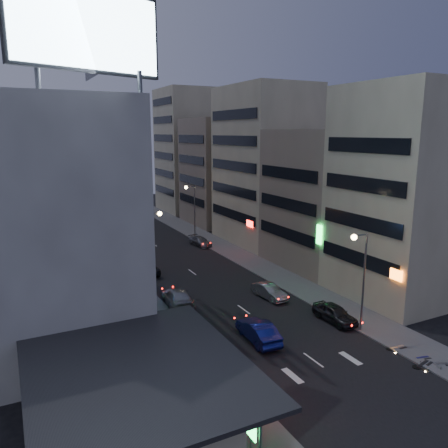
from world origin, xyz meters
TOP-DOWN VIEW (x-y plane):
  - ground at (0.00, 0.00)m, footprint 180.00×180.00m
  - sidewalk_left at (-8.00, 30.00)m, footprint 4.00×120.00m
  - sidewalk_right at (8.00, 30.00)m, footprint 4.00×120.00m
  - food_court at (-13.90, 2.00)m, footprint 11.00×13.00m
  - white_building at (-17.00, 20.00)m, footprint 14.00×24.00m
  - shophouse_near at (15.00, 10.50)m, footprint 10.00×11.00m
  - shophouse_mid at (15.50, 22.00)m, footprint 11.00×12.00m
  - shophouse_far at (15.00, 35.00)m, footprint 10.00×14.00m
  - far_left_a at (-15.50, 45.00)m, footprint 11.00×10.00m
  - far_left_b at (-16.00, 58.00)m, footprint 12.00×10.00m
  - far_right_a at (15.50, 50.00)m, footprint 11.00×12.00m
  - far_right_b at (16.00, 64.00)m, footprint 12.00×12.00m
  - billboard at (-12.99, 9.97)m, footprint 9.52×3.75m
  - street_lamp_right_near at (5.90, 6.00)m, footprint 1.60×0.44m
  - street_lamp_left at (-5.90, 22.00)m, footprint 1.60×0.44m
  - street_lamp_right_far at (5.90, 40.00)m, footprint 1.60×0.44m
  - parked_car_right_near at (5.60, 8.30)m, footprint 1.87×4.42m
  - parked_car_right_mid at (3.55, 15.33)m, footprint 1.81×4.27m
  - parked_car_left at (-5.04, 27.89)m, footprint 2.47×5.09m
  - parked_car_right_far at (5.60, 36.51)m, footprint 2.34×4.57m
  - road_car_blue at (-1.96, 8.27)m, footprint 2.03×4.96m
  - road_car_silver at (-5.00, 17.47)m, footprint 3.02×5.82m
  - scooter_blue at (7.52, 0.66)m, footprint 0.89×1.70m
  - scooter_black_b at (6.89, 0.32)m, footprint 1.08×2.02m
  - scooter_silver_b at (7.21, 2.62)m, footprint 0.72×1.84m

SIDE VIEW (x-z plane):
  - ground at x=0.00m, z-range 0.00..0.00m
  - sidewalk_left at x=-8.00m, z-range 0.00..0.12m
  - sidewalk_right at x=8.00m, z-range 0.00..0.12m
  - scooter_blue at x=7.52m, z-range 0.12..1.11m
  - parked_car_right_far at x=5.60m, z-range 0.00..1.27m
  - scooter_silver_b at x=7.21m, z-range 0.12..1.22m
  - parked_car_right_mid at x=3.55m, z-range 0.00..1.37m
  - parked_car_left at x=-5.04m, z-range 0.00..1.39m
  - scooter_black_b at x=6.89m, z-range 0.12..1.29m
  - parked_car_right_near at x=5.60m, z-range 0.00..1.49m
  - road_car_blue at x=-1.96m, z-range 0.00..1.60m
  - road_car_silver at x=-5.00m, z-range 0.00..1.61m
  - food_court at x=-13.90m, z-range 0.05..3.92m
  - street_lamp_right_near at x=5.90m, z-range 1.35..9.37m
  - street_lamp_left at x=-5.90m, z-range 1.35..9.37m
  - street_lamp_right_far at x=5.90m, z-range 1.35..9.37m
  - far_left_b at x=-16.00m, z-range 0.00..15.00m
  - shophouse_mid at x=15.50m, z-range 0.00..16.00m
  - white_building at x=-17.00m, z-range 0.00..18.00m
  - far_right_a at x=15.50m, z-range 0.00..18.00m
  - shophouse_near at x=15.00m, z-range 0.00..20.00m
  - far_left_a at x=-15.50m, z-range 0.00..20.00m
  - shophouse_far at x=15.00m, z-range 0.00..22.00m
  - far_right_b at x=16.00m, z-range 0.00..24.00m
  - billboard at x=-12.99m, z-range 18.56..24.76m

